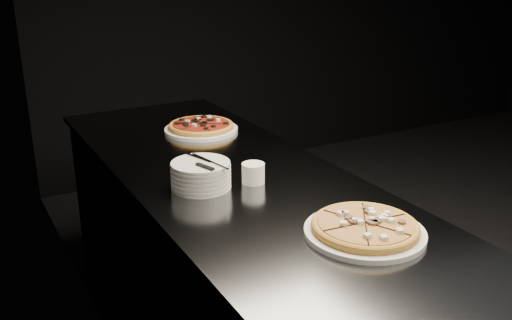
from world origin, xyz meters
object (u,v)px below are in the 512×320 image
pizza_tomato (201,127)px  ramekin (253,173)px  cutlery (204,163)px  plate_stack (201,175)px  pizza_mushroom (365,228)px  counter (253,305)px

pizza_tomato → ramekin: 0.64m
pizza_tomato → cutlery: bearing=-112.9°
pizza_tomato → plate_stack: plate_stack is taller
plate_stack → pizza_tomato: bearing=66.0°
pizza_mushroom → plate_stack: size_ratio=1.71×
pizza_mushroom → ramekin: 0.50m
counter → pizza_tomato: 0.83m
pizza_tomato → ramekin: ramekin is taller
cutlery → ramekin: cutlery is taller
counter → ramekin: bearing=60.0°
pizza_mushroom → cutlery: (-0.25, 0.52, 0.07)m
counter → ramekin: ramekin is taller
pizza_mushroom → pizza_tomato: size_ratio=0.91×
plate_stack → ramekin: size_ratio=2.51×
counter → pizza_mushroom: bearing=-77.0°
plate_stack → counter: bearing=-30.0°
pizza_mushroom → ramekin: ramekin is taller
counter → pizza_tomato: (0.11, 0.67, 0.48)m
cutlery → counter: bearing=-44.1°
pizza_mushroom → pizza_tomato: 1.13m
ramekin → plate_stack: bearing=164.1°
counter → plate_stack: bearing=150.0°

